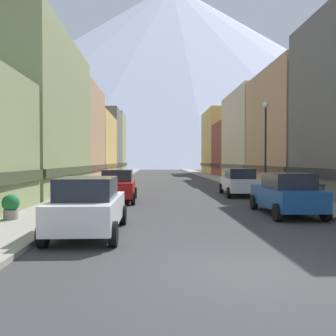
% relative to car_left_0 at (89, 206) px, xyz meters
% --- Properties ---
extents(ground_plane, '(400.00, 400.00, 0.00)m').
position_rel_car_left_0_xyz_m(ground_plane, '(3.80, -3.93, -0.90)').
color(ground_plane, '#3A3A3A').
extents(sidewalk_left, '(2.50, 100.00, 0.15)m').
position_rel_car_left_0_xyz_m(sidewalk_left, '(-2.45, 31.07, -0.82)').
color(sidewalk_left, gray).
rests_on(sidewalk_left, ground).
extents(sidewalk_right, '(2.50, 100.00, 0.15)m').
position_rel_car_left_0_xyz_m(sidewalk_right, '(10.05, 31.07, -0.82)').
color(sidewalk_right, gray).
rests_on(sidewalk_right, ground).
extents(storefront_left_1, '(7.16, 13.86, 10.86)m').
position_rel_car_left_0_xyz_m(storefront_left_1, '(-7.13, 14.57, 4.35)').
color(storefront_left_1, '#8C9966').
rests_on(storefront_left_1, ground).
extents(storefront_left_2, '(6.51, 10.13, 10.05)m').
position_rel_car_left_0_xyz_m(storefront_left_2, '(-6.80, 26.58, 3.95)').
color(storefront_left_2, tan).
rests_on(storefront_left_2, ground).
extents(storefront_left_3, '(6.53, 13.43, 8.64)m').
position_rel_car_left_0_xyz_m(storefront_left_3, '(-6.82, 38.71, 3.26)').
color(storefront_left_3, '#D8B259').
rests_on(storefront_left_3, ground).
extents(storefront_left_4, '(6.36, 9.47, 10.95)m').
position_rel_car_left_0_xyz_m(storefront_left_4, '(-6.73, 50.22, 4.40)').
color(storefront_left_4, '#66605B').
rests_on(storefront_left_4, ground).
extents(storefront_left_5, '(8.42, 10.29, 11.60)m').
position_rel_car_left_0_xyz_m(storefront_left_5, '(-7.76, 60.52, 4.72)').
color(storefront_left_5, '#8C9966').
rests_on(storefront_left_5, ground).
extents(storefront_right_2, '(7.29, 11.02, 10.01)m').
position_rel_car_left_0_xyz_m(storefront_right_2, '(14.80, 18.98, 3.93)').
color(storefront_right_2, tan).
rests_on(storefront_right_2, ground).
extents(storefront_right_3, '(6.50, 12.27, 10.41)m').
position_rel_car_left_0_xyz_m(storefront_right_3, '(14.40, 30.92, 4.13)').
color(storefront_right_3, beige).
rests_on(storefront_right_3, ground).
extents(storefront_right_4, '(8.01, 8.18, 7.89)m').
position_rel_car_left_0_xyz_m(storefront_right_4, '(15.15, 41.16, 2.90)').
color(storefront_right_4, brown).
rests_on(storefront_right_4, ground).
extents(storefront_right_5, '(7.30, 11.80, 11.06)m').
position_rel_car_left_0_xyz_m(storefront_right_5, '(14.80, 51.38, 4.45)').
color(storefront_right_5, '#D8B259').
rests_on(storefront_right_5, ground).
extents(car_left_0, '(2.08, 4.41, 1.78)m').
position_rel_car_left_0_xyz_m(car_left_0, '(0.00, 0.00, 0.00)').
color(car_left_0, silver).
rests_on(car_left_0, ground).
extents(car_left_1, '(2.14, 4.44, 1.78)m').
position_rel_car_left_0_xyz_m(car_left_1, '(-0.00, 9.06, 0.00)').
color(car_left_1, '#9E1111').
rests_on(car_left_1, ground).
extents(car_right_0, '(2.12, 4.43, 1.78)m').
position_rel_car_left_0_xyz_m(car_right_0, '(7.60, 3.68, 0.00)').
color(car_right_0, '#19478C').
rests_on(car_right_0, ground).
extents(car_right_1, '(2.25, 4.48, 1.78)m').
position_rel_car_left_0_xyz_m(car_right_1, '(7.60, 11.87, 0.00)').
color(car_right_1, silver).
rests_on(car_right_1, ground).
extents(trash_bin_right, '(0.59, 0.59, 0.98)m').
position_rel_car_left_0_xyz_m(trash_bin_right, '(10.15, 6.12, -0.26)').
color(trash_bin_right, '#4C5156').
rests_on(trash_bin_right, sidewalk_right).
extents(potted_plant_0, '(0.57, 0.57, 0.85)m').
position_rel_car_left_0_xyz_m(potted_plant_0, '(-3.20, 13.63, -0.32)').
color(potted_plant_0, gray).
rests_on(potted_plant_0, sidewalk_left).
extents(potted_plant_1, '(0.62, 0.62, 0.91)m').
position_rel_car_left_0_xyz_m(potted_plant_1, '(-3.20, 2.12, -0.26)').
color(potted_plant_1, gray).
rests_on(potted_plant_1, sidewalk_left).
extents(pedestrian_0, '(0.36, 0.36, 1.55)m').
position_rel_car_left_0_xyz_m(pedestrian_0, '(-2.45, 23.31, -0.04)').
color(pedestrian_0, navy).
rests_on(pedestrian_0, sidewalk_left).
extents(streetlamp_right, '(0.36, 0.36, 5.86)m').
position_rel_car_left_0_xyz_m(streetlamp_right, '(9.15, 11.34, 3.09)').
color(streetlamp_right, black).
rests_on(streetlamp_right, sidewalk_right).
extents(mountain_backdrop, '(357.39, 357.39, 133.60)m').
position_rel_car_left_0_xyz_m(mountain_backdrop, '(16.14, 256.07, 65.90)').
color(mountain_backdrop, silver).
rests_on(mountain_backdrop, ground).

